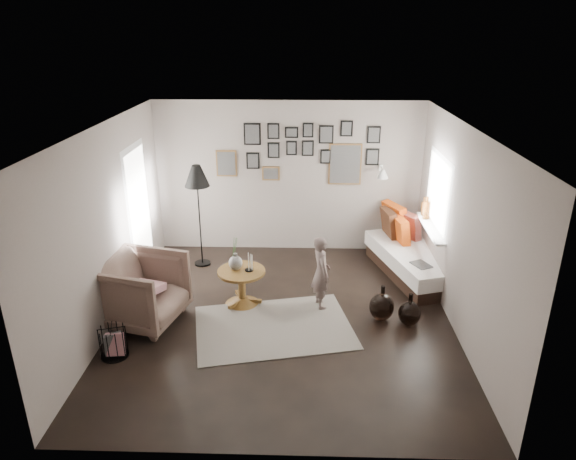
{
  "coord_description": "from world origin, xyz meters",
  "views": [
    {
      "loc": [
        0.26,
        -6.05,
        3.71
      ],
      "look_at": [
        0.05,
        0.5,
        1.1
      ],
      "focal_mm": 32.0,
      "sensor_mm": 36.0,
      "label": 1
    }
  ],
  "objects_px": {
    "daybed": "(412,256)",
    "magazine_basket": "(113,342)",
    "floor_lamp": "(197,180)",
    "vase": "(235,260)",
    "demijohn_large": "(382,307)",
    "child": "(321,272)",
    "demijohn_small": "(409,313)",
    "armchair": "(141,291)",
    "pedestal_table": "(242,288)"
  },
  "relations": [
    {
      "from": "vase",
      "to": "child",
      "type": "height_order",
      "value": "child"
    },
    {
      "from": "daybed",
      "to": "demijohn_small",
      "type": "distance_m",
      "value": 1.61
    },
    {
      "from": "pedestal_table",
      "to": "demijohn_small",
      "type": "xyz_separation_m",
      "value": [
        2.28,
        -0.49,
        -0.07
      ]
    },
    {
      "from": "daybed",
      "to": "floor_lamp",
      "type": "xyz_separation_m",
      "value": [
        -3.42,
        0.21,
        1.17
      ]
    },
    {
      "from": "vase",
      "to": "demijohn_large",
      "type": "height_order",
      "value": "vase"
    },
    {
      "from": "pedestal_table",
      "to": "vase",
      "type": "bearing_deg",
      "value": 165.96
    },
    {
      "from": "armchair",
      "to": "demijohn_large",
      "type": "height_order",
      "value": "armchair"
    },
    {
      "from": "magazine_basket",
      "to": "demijohn_small",
      "type": "xyz_separation_m",
      "value": [
        3.68,
        0.82,
        -0.02
      ]
    },
    {
      "from": "floor_lamp",
      "to": "child",
      "type": "height_order",
      "value": "floor_lamp"
    },
    {
      "from": "magazine_basket",
      "to": "demijohn_small",
      "type": "relative_size",
      "value": 0.84
    },
    {
      "from": "child",
      "to": "armchair",
      "type": "bearing_deg",
      "value": 85.32
    },
    {
      "from": "vase",
      "to": "floor_lamp",
      "type": "height_order",
      "value": "floor_lamp"
    },
    {
      "from": "floor_lamp",
      "to": "magazine_basket",
      "type": "bearing_deg",
      "value": -102.53
    },
    {
      "from": "vase",
      "to": "floor_lamp",
      "type": "xyz_separation_m",
      "value": [
        -0.74,
        1.28,
        0.79
      ]
    },
    {
      "from": "floor_lamp",
      "to": "demijohn_small",
      "type": "bearing_deg",
      "value": -29.9
    },
    {
      "from": "floor_lamp",
      "to": "armchair",
      "type": "bearing_deg",
      "value": -103.95
    },
    {
      "from": "vase",
      "to": "demijohn_small",
      "type": "distance_m",
      "value": 2.46
    },
    {
      "from": "demijohn_small",
      "to": "magazine_basket",
      "type": "bearing_deg",
      "value": -167.49
    },
    {
      "from": "armchair",
      "to": "magazine_basket",
      "type": "distance_m",
      "value": 0.85
    },
    {
      "from": "armchair",
      "to": "child",
      "type": "distance_m",
      "value": 2.43
    },
    {
      "from": "armchair",
      "to": "demijohn_small",
      "type": "xyz_separation_m",
      "value": [
        3.55,
        0.02,
        -0.29
      ]
    },
    {
      "from": "daybed",
      "to": "vase",
      "type": "bearing_deg",
      "value": -174.89
    },
    {
      "from": "daybed",
      "to": "floor_lamp",
      "type": "bearing_deg",
      "value": 159.91
    },
    {
      "from": "demijohn_small",
      "to": "armchair",
      "type": "bearing_deg",
      "value": -179.7
    },
    {
      "from": "pedestal_table",
      "to": "demijohn_small",
      "type": "height_order",
      "value": "pedestal_table"
    },
    {
      "from": "armchair",
      "to": "demijohn_small",
      "type": "distance_m",
      "value": 3.56
    },
    {
      "from": "magazine_basket",
      "to": "child",
      "type": "distance_m",
      "value": 2.83
    },
    {
      "from": "daybed",
      "to": "demijohn_large",
      "type": "bearing_deg",
      "value": -131.41
    },
    {
      "from": "daybed",
      "to": "magazine_basket",
      "type": "distance_m",
      "value": 4.66
    },
    {
      "from": "floor_lamp",
      "to": "demijohn_small",
      "type": "height_order",
      "value": "floor_lamp"
    },
    {
      "from": "vase",
      "to": "demijohn_large",
      "type": "distance_m",
      "value": 2.1
    },
    {
      "from": "demijohn_large",
      "to": "floor_lamp",
      "type": "bearing_deg",
      "value": 148.85
    },
    {
      "from": "demijohn_small",
      "to": "child",
      "type": "relative_size",
      "value": 0.43
    },
    {
      "from": "armchair",
      "to": "child",
      "type": "xyz_separation_m",
      "value": [
        2.38,
        0.47,
        0.07
      ]
    },
    {
      "from": "floor_lamp",
      "to": "vase",
      "type": "bearing_deg",
      "value": -59.89
    },
    {
      "from": "vase",
      "to": "magazine_basket",
      "type": "height_order",
      "value": "vase"
    },
    {
      "from": "pedestal_table",
      "to": "demijohn_small",
      "type": "distance_m",
      "value": 2.33
    },
    {
      "from": "vase",
      "to": "daybed",
      "type": "xyz_separation_m",
      "value": [
        2.68,
        1.06,
        -0.38
      ]
    },
    {
      "from": "magazine_basket",
      "to": "demijohn_large",
      "type": "xyz_separation_m",
      "value": [
        3.33,
        0.94,
        0.0
      ]
    },
    {
      "from": "daybed",
      "to": "floor_lamp",
      "type": "height_order",
      "value": "floor_lamp"
    },
    {
      "from": "magazine_basket",
      "to": "demijohn_small",
      "type": "distance_m",
      "value": 3.77
    },
    {
      "from": "magazine_basket",
      "to": "daybed",
      "type": "bearing_deg",
      "value": 30.81
    },
    {
      "from": "pedestal_table",
      "to": "demijohn_large",
      "type": "distance_m",
      "value": 1.96
    },
    {
      "from": "armchair",
      "to": "floor_lamp",
      "type": "distance_m",
      "value": 2.11
    },
    {
      "from": "magazine_basket",
      "to": "demijohn_small",
      "type": "bearing_deg",
      "value": 12.51
    },
    {
      "from": "floor_lamp",
      "to": "demijohn_small",
      "type": "distance_m",
      "value": 3.8
    },
    {
      "from": "floor_lamp",
      "to": "child",
      "type": "relative_size",
      "value": 1.6
    },
    {
      "from": "vase",
      "to": "demijohn_small",
      "type": "xyz_separation_m",
      "value": [
        2.36,
        -0.51,
        -0.5
      ]
    },
    {
      "from": "demijohn_small",
      "to": "demijohn_large",
      "type": "bearing_deg",
      "value": 161.08
    },
    {
      "from": "pedestal_table",
      "to": "armchair",
      "type": "height_order",
      "value": "armchair"
    }
  ]
}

